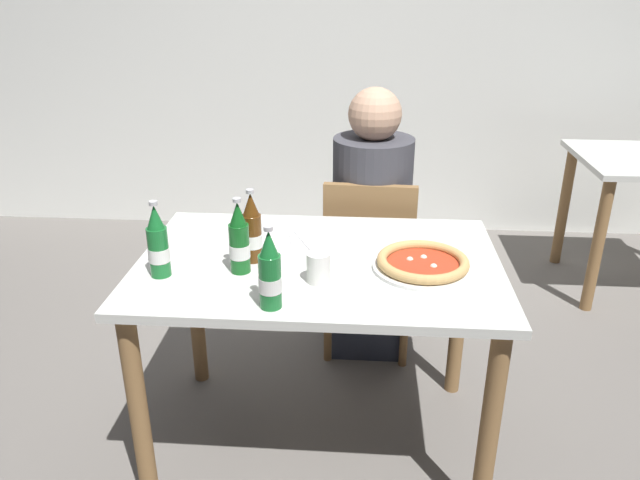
{
  "coord_description": "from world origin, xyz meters",
  "views": [
    {
      "loc": [
        0.14,
        -1.83,
        1.62
      ],
      "look_at": [
        0.0,
        0.05,
        0.8
      ],
      "focal_mm": 34.25,
      "sensor_mm": 36.0,
      "label": 1
    }
  ],
  "objects": [
    {
      "name": "ground_plane",
      "position": [
        0.0,
        0.0,
        0.0
      ],
      "size": [
        8.0,
        8.0,
        0.0
      ],
      "primitive_type": "plane",
      "color": "slate"
    },
    {
      "name": "back_wall_tiled",
      "position": [
        0.0,
        2.2,
        1.3
      ],
      "size": [
        7.0,
        0.1,
        2.6
      ],
      "primitive_type": "cube",
      "color": "white",
      "rests_on": "ground_plane"
    },
    {
      "name": "dining_table_main",
      "position": [
        0.0,
        0.0,
        0.64
      ],
      "size": [
        1.2,
        0.8,
        0.75
      ],
      "color": "silver",
      "rests_on": "ground_plane"
    },
    {
      "name": "chair_behind_table",
      "position": [
        0.18,
        0.61,
        0.48
      ],
      "size": [
        0.42,
        0.42,
        0.85
      ],
      "rotation": [
        0.0,
        0.0,
        3.09
      ],
      "color": "olive",
      "rests_on": "ground_plane"
    },
    {
      "name": "diner_seated",
      "position": [
        0.18,
        0.66,
        0.58
      ],
      "size": [
        0.34,
        0.34,
        1.21
      ],
      "color": "#2D3342",
      "rests_on": "ground_plane"
    },
    {
      "name": "pizza_margherita_near",
      "position": [
        0.34,
        -0.05,
        0.77
      ],
      "size": [
        0.32,
        0.32,
        0.04
      ],
      "color": "white",
      "rests_on": "dining_table_main"
    },
    {
      "name": "beer_bottle_left",
      "position": [
        -0.11,
        -0.32,
        0.85
      ],
      "size": [
        0.07,
        0.07,
        0.25
      ],
      "color": "#196B2D",
      "rests_on": "dining_table_main"
    },
    {
      "name": "beer_bottle_center",
      "position": [
        -0.49,
        -0.15,
        0.85
      ],
      "size": [
        0.07,
        0.07,
        0.25
      ],
      "color": "#196B2D",
      "rests_on": "dining_table_main"
    },
    {
      "name": "beer_bottle_right",
      "position": [
        -0.22,
        -0.02,
        0.85
      ],
      "size": [
        0.07,
        0.07,
        0.25
      ],
      "color": "#512D0F",
      "rests_on": "dining_table_main"
    },
    {
      "name": "beer_bottle_extra",
      "position": [
        -0.24,
        -0.1,
        0.85
      ],
      "size": [
        0.07,
        0.07,
        0.25
      ],
      "color": "#14591E",
      "rests_on": "dining_table_main"
    },
    {
      "name": "napkin_with_cutlery",
      "position": [
        -0.09,
        0.15,
        0.75
      ],
      "size": [
        0.22,
        0.22,
        0.01
      ],
      "color": "white",
      "rests_on": "dining_table_main"
    },
    {
      "name": "paper_cup",
      "position": [
        0.01,
        -0.16,
        0.8
      ],
      "size": [
        0.07,
        0.07,
        0.09
      ],
      "primitive_type": "cylinder",
      "color": "white",
      "rests_on": "dining_table_main"
    }
  ]
}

